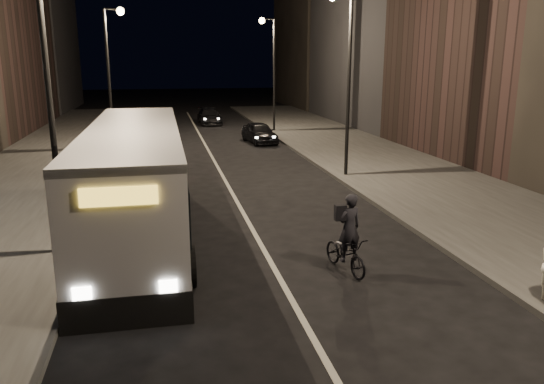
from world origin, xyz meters
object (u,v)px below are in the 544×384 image
car_near (259,133)px  car_mid (148,131)px  streetlight_right_far (271,59)px  streetlight_right_mid (344,60)px  streetlight_left_far (112,60)px  cyclist_on_bicycle (347,246)px  car_far (209,116)px  city_bus (136,177)px  streetlight_left_near (56,61)px

car_near → car_mid: (-7.20, 2.29, -0.03)m
streetlight_right_far → car_near: 6.87m
streetlight_right_mid → streetlight_left_far: (-10.66, 10.00, 0.00)m
cyclist_on_bicycle → streetlight_left_far: bearing=96.3°
car_far → streetlight_right_far: bearing=-59.3°
city_bus → cyclist_on_bicycle: (5.39, -4.34, -1.15)m
streetlight_left_near → streetlight_right_far: bearing=66.0°
car_mid → car_near: bearing=159.3°
streetlight_right_mid → streetlight_left_near: size_ratio=1.00×
car_mid → car_far: 10.11m
car_mid → streetlight_right_mid: bearing=120.3°
streetlight_right_far → city_bus: bearing=-111.7°
car_far → city_bus: bearing=-101.1°
streetlight_right_far → streetlight_left_near: same height
city_bus → cyclist_on_bicycle: 7.01m
streetlight_right_far → car_far: bearing=122.0°
city_bus → streetlight_right_mid: bearing=35.8°
streetlight_right_far → cyclist_on_bicycle: (-3.54, -26.74, -4.65)m
city_bus → car_near: 19.12m
streetlight_left_far → city_bus: (1.73, -16.40, -3.50)m
cyclist_on_bicycle → car_far: bearing=78.1°
streetlight_left_far → city_bus: 16.86m
car_far → streetlight_right_mid: bearing=-81.2°
cyclist_on_bicycle → car_near: 22.08m
streetlight_left_near → car_far: (6.67, 30.38, -4.71)m
streetlight_right_mid → streetlight_right_far: size_ratio=1.00×
streetlight_left_far → car_mid: (1.73, 3.56, -4.71)m
streetlight_right_far → car_mid: size_ratio=2.05×
cyclist_on_bicycle → streetlight_right_far: bearing=69.8°
cyclist_on_bicycle → car_near: size_ratio=0.53×
streetlight_left_far → streetlight_right_mid: bearing=-43.2°
streetlight_left_near → cyclist_on_bicycle: streetlight_left_near is taller
streetlight_right_mid → car_mid: streetlight_right_mid is taller
city_bus → car_near: bearing=68.0°
streetlight_left_far → cyclist_on_bicycle: size_ratio=3.79×
streetlight_right_far → car_near: streetlight_right_far is taller
streetlight_right_mid → city_bus: bearing=-144.4°
streetlight_left_near → car_near: size_ratio=2.03×
streetlight_right_far → car_mid: 10.39m
city_bus → car_near: size_ratio=3.17×
car_mid → streetlight_right_far: bearing=-167.8°
streetlight_right_far → car_near: (-1.73, -4.73, -4.68)m
streetlight_right_mid → streetlight_right_far: (0.00, 16.00, 0.00)m
city_bus → cyclist_on_bicycle: size_ratio=5.94×
city_bus → cyclist_on_bicycle: city_bus is taller
car_near → car_far: (-2.26, 11.11, -0.04)m
car_near → car_mid: bearing=154.8°
streetlight_right_far → city_bus: 24.37m
streetlight_right_mid → streetlight_left_near: 13.33m
streetlight_right_mid → car_mid: 16.91m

